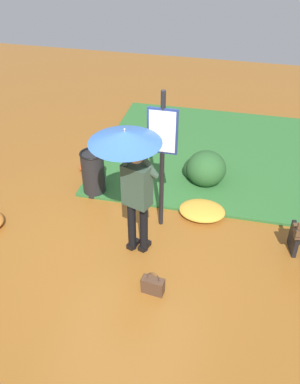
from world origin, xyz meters
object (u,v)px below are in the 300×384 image
Objects in this scene: person_with_umbrella at (130,162)px; trash_bin at (93,173)px; info_sign_post at (162,147)px; handbag at (153,285)px.

trash_bin is at bearing -50.19° from person_with_umbrella.
trash_bin is at bearing -23.63° from info_sign_post.
person_with_umbrella is 1.69m from handbag.
trash_bin is (1.53, -2.02, 0.29)m from handbag.
handbag is (-0.19, 1.43, -1.32)m from info_sign_post.
info_sign_post reaches higher than trash_bin.
info_sign_post is 2.76× the size of trash_bin.
info_sign_post reaches higher than person_with_umbrella.
info_sign_post is at bearing -82.39° from handbag.
person_with_umbrella is 2.45× the size of trash_bin.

